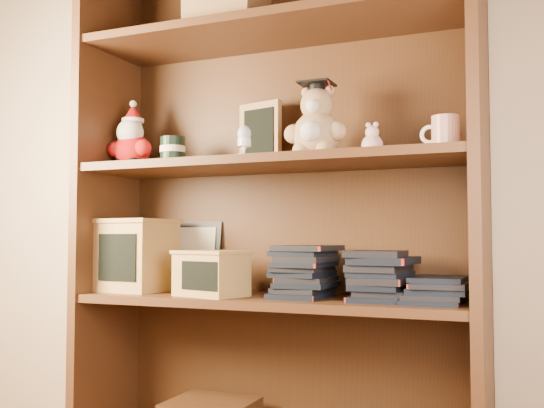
{
  "coord_description": "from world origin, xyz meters",
  "views": [
    {
      "loc": [
        0.84,
        -0.41,
        0.72
      ],
      "look_at": [
        0.12,
        1.3,
        0.82
      ],
      "focal_mm": 42.0,
      "sensor_mm": 36.0,
      "label": 1
    }
  ],
  "objects": [
    {
      "name": "book_stack_left",
      "position": [
        0.22,
        1.3,
        0.63
      ],
      "size": [
        0.14,
        0.2,
        0.16
      ],
      "color": "black",
      "rests_on": "shelf_lower"
    },
    {
      "name": "shelf_lower",
      "position": [
        0.12,
        1.3,
        0.54
      ],
      "size": [
        1.14,
        0.33,
        0.02
      ],
      "color": "#4A2915",
      "rests_on": "ground"
    },
    {
      "name": "pencils_box",
      "position": [
        -0.04,
        1.24,
        0.62
      ],
      "size": [
        0.24,
        0.2,
        0.13
      ],
      "color": "tan",
      "rests_on": "shelf_lower"
    },
    {
      "name": "teacher_mug",
      "position": [
        0.62,
        1.3,
        1.0
      ],
      "size": [
        0.11,
        0.07,
        0.09
      ],
      "color": "silver",
      "rests_on": "shelf_upper"
    },
    {
      "name": "treats_box",
      "position": [
        -0.35,
        1.3,
        0.67
      ],
      "size": [
        0.22,
        0.22,
        0.23
      ],
      "color": "tan",
      "rests_on": "shelf_lower"
    },
    {
      "name": "pink_figurine",
      "position": [
        0.42,
        1.3,
        0.99
      ],
      "size": [
        0.06,
        0.06,
        0.1
      ],
      "color": "beige",
      "rests_on": "shelf_upper"
    },
    {
      "name": "egg_cup",
      "position": [
        0.07,
        1.23,
        1.0
      ],
      "size": [
        0.04,
        0.04,
        0.09
      ],
      "color": "white",
      "rests_on": "shelf_upper"
    },
    {
      "name": "book_stack_mid",
      "position": [
        0.44,
        1.3,
        0.61
      ],
      "size": [
        0.14,
        0.2,
        0.13
      ],
      "color": "black",
      "rests_on": "shelf_lower"
    },
    {
      "name": "certificate_frame",
      "position": [
        -0.21,
        1.44,
        0.66
      ],
      "size": [
        0.18,
        0.05,
        0.22
      ],
      "color": "black",
      "rests_on": "shelf_lower"
    },
    {
      "name": "chalkboard_plaque",
      "position": [
        0.03,
        1.42,
        1.05
      ],
      "size": [
        0.16,
        0.1,
        0.2
      ],
      "color": "#9E7547",
      "rests_on": "shelf_upper"
    },
    {
      "name": "bookcase",
      "position": [
        0.12,
        1.36,
        0.78
      ],
      "size": [
        1.2,
        0.35,
        1.6
      ],
      "color": "#4A2915",
      "rests_on": "ground"
    },
    {
      "name": "santa_plush",
      "position": [
        -0.37,
        1.3,
        1.03
      ],
      "size": [
        0.16,
        0.12,
        0.23
      ],
      "color": "#A50F0F",
      "rests_on": "shelf_upper"
    },
    {
      "name": "book_stack_right",
      "position": [
        0.59,
        1.3,
        0.59
      ],
      "size": [
        0.14,
        0.2,
        0.08
      ],
      "color": "black",
      "rests_on": "shelf_lower"
    },
    {
      "name": "shelf_upper",
      "position": [
        0.12,
        1.3,
        0.94
      ],
      "size": [
        1.14,
        0.33,
        0.02
      ],
      "color": "#4A2915",
      "rests_on": "ground"
    },
    {
      "name": "grad_teddy_bear",
      "position": [
        0.26,
        1.3,
        1.04
      ],
      "size": [
        0.18,
        0.16,
        0.22
      ],
      "color": "tan",
      "rests_on": "shelf_upper"
    },
    {
      "name": "teachers_tin",
      "position": [
        -0.22,
        1.3,
        1.0
      ],
      "size": [
        0.08,
        0.08,
        0.09
      ],
      "color": "black",
      "rests_on": "shelf_upper"
    }
  ]
}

